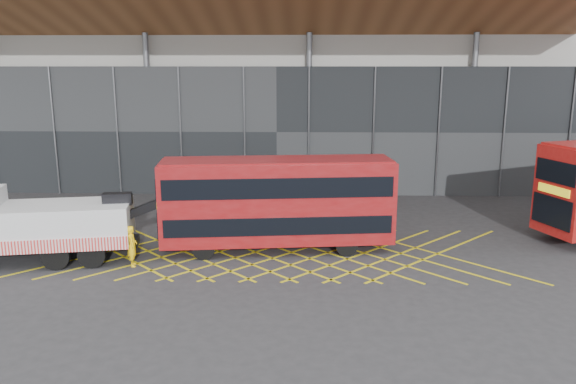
{
  "coord_description": "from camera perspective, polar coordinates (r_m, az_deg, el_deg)",
  "views": [
    {
      "loc": [
        3.74,
        -23.56,
        8.09
      ],
      "look_at": [
        3.0,
        1.5,
        2.4
      ],
      "focal_mm": 35.0,
      "sensor_mm": 36.0,
      "label": 1
    }
  ],
  "objects": [
    {
      "name": "recovery_truck",
      "position": [
        25.83,
        -26.59,
        -2.8
      ],
      "size": [
        10.95,
        4.18,
        3.8
      ],
      "rotation": [
        0.0,
        0.0,
        0.18
      ],
      "color": "black",
      "rests_on": "ground_plane"
    },
    {
      "name": "worker",
      "position": [
        23.94,
        -15.55,
        -5.3
      ],
      "size": [
        0.57,
        0.71,
        1.71
      ],
      "primitive_type": "imported",
      "rotation": [
        0.0,
        0.0,
        1.86
      ],
      "color": "yellow",
      "rests_on": "ground_plane"
    },
    {
      "name": "road_markings",
      "position": [
        24.94,
        -1.49,
        -6.13
      ],
      "size": [
        21.56,
        7.16,
        0.01
      ],
      "color": "yellow",
      "rests_on": "ground_plane"
    },
    {
      "name": "construction_building",
      "position": [
        42.0,
        -0.82,
        14.0
      ],
      "size": [
        55.0,
        23.97,
        18.0
      ],
      "color": "gray",
      "rests_on": "ground_plane"
    },
    {
      "name": "bus_towed",
      "position": [
        24.63,
        -1.13,
        -0.84
      ],
      "size": [
        10.32,
        3.43,
        4.12
      ],
      "rotation": [
        0.0,
        0.0,
        0.11
      ],
      "color": "maroon",
      "rests_on": "ground_plane"
    },
    {
      "name": "ground_plane",
      "position": [
        25.19,
        -6.98,
        -6.05
      ],
      "size": [
        120.0,
        120.0,
        0.0
      ],
      "primitive_type": "plane",
      "color": "#2B2B2E"
    }
  ]
}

